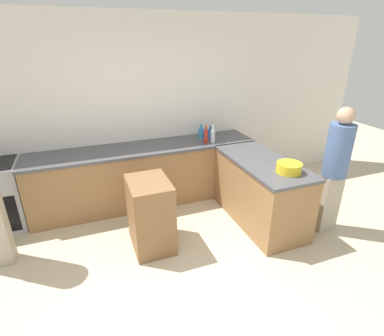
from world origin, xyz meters
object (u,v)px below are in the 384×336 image
(island_table, at_px, (150,215))
(hot_sauce_bottle, at_px, (206,136))
(vinegar_bottle_clear, at_px, (213,136))
(water_bottle_blue, at_px, (210,133))
(dish_soap_bottle, at_px, (201,133))
(person_at_peninsula, at_px, (335,167))
(mixing_bowl, at_px, (289,168))

(island_table, xyz_separation_m, hot_sauce_bottle, (1.11, 0.95, 0.57))
(vinegar_bottle_clear, xyz_separation_m, water_bottle_blue, (0.07, 0.25, -0.03))
(dish_soap_bottle, relative_size, person_at_peninsula, 0.13)
(dish_soap_bottle, xyz_separation_m, hot_sauce_bottle, (-0.03, -0.26, 0.03))
(dish_soap_bottle, relative_size, hot_sauce_bottle, 0.77)
(water_bottle_blue, height_order, dish_soap_bottle, dish_soap_bottle)
(mixing_bowl, xyz_separation_m, dish_soap_bottle, (-0.46, 1.60, 0.03))
(dish_soap_bottle, xyz_separation_m, person_at_peninsula, (1.08, -1.68, -0.08))
(mixing_bowl, xyz_separation_m, water_bottle_blue, (-0.32, 1.55, 0.02))
(dish_soap_bottle, height_order, person_at_peninsula, person_at_peninsula)
(mixing_bowl, distance_m, vinegar_bottle_clear, 1.36)
(island_table, height_order, dish_soap_bottle, dish_soap_bottle)
(vinegar_bottle_clear, height_order, water_bottle_blue, vinegar_bottle_clear)
(mixing_bowl, relative_size, water_bottle_blue, 1.54)
(vinegar_bottle_clear, bearing_deg, dish_soap_bottle, 103.26)
(island_table, xyz_separation_m, mixing_bowl, (1.60, -0.39, 0.51))
(water_bottle_blue, xyz_separation_m, dish_soap_bottle, (-0.14, 0.04, 0.01))
(dish_soap_bottle, bearing_deg, vinegar_bottle_clear, -76.74)
(hot_sauce_bottle, bearing_deg, dish_soap_bottle, 83.36)
(mixing_bowl, relative_size, hot_sauce_bottle, 1.06)
(vinegar_bottle_clear, bearing_deg, island_table, -142.78)
(person_at_peninsula, bearing_deg, vinegar_bottle_clear, 126.20)
(mixing_bowl, xyz_separation_m, hot_sauce_bottle, (-0.49, 1.33, 0.05))
(island_table, relative_size, water_bottle_blue, 4.55)
(hot_sauce_bottle, height_order, person_at_peninsula, person_at_peninsula)
(island_table, distance_m, hot_sauce_bottle, 1.56)
(water_bottle_blue, relative_size, hot_sauce_bottle, 0.68)
(island_table, height_order, person_at_peninsula, person_at_peninsula)
(mixing_bowl, bearing_deg, hot_sauce_bottle, 110.21)
(dish_soap_bottle, bearing_deg, water_bottle_blue, -15.79)
(water_bottle_blue, relative_size, person_at_peninsula, 0.12)
(island_table, bearing_deg, vinegar_bottle_clear, 37.22)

